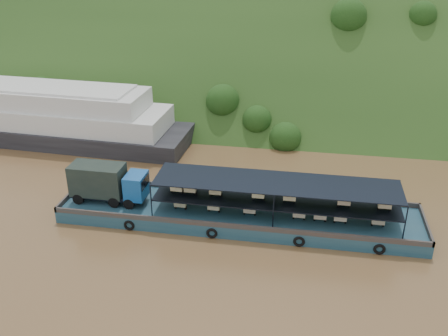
# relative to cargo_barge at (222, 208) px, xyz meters

# --- Properties ---
(ground) EXTENTS (160.00, 160.00, 0.00)m
(ground) POSITION_rel_cargo_barge_xyz_m (1.35, 2.03, -1.28)
(ground) COLOR brown
(ground) RESTS_ON ground
(hillside) EXTENTS (140.00, 39.60, 39.60)m
(hillside) POSITION_rel_cargo_barge_xyz_m (1.35, 38.03, -1.28)
(hillside) COLOR #1C3714
(hillside) RESTS_ON ground
(cargo_barge) EXTENTS (35.00, 7.18, 5.06)m
(cargo_barge) POSITION_rel_cargo_barge_xyz_m (0.00, 0.00, 0.00)
(cargo_barge) COLOR #163B4F
(cargo_barge) RESTS_ON ground
(passenger_ferry) EXTENTS (37.30, 11.10, 7.47)m
(passenger_ferry) POSITION_rel_cargo_barge_xyz_m (-25.93, 16.75, 1.95)
(passenger_ferry) COLOR black
(passenger_ferry) RESTS_ON ground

